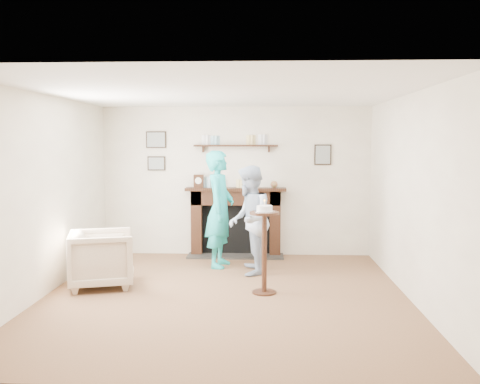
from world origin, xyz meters
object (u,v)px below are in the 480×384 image
(armchair, at_px, (102,286))
(pedestal_table, at_px, (264,236))
(man, at_px, (249,274))
(woman, at_px, (220,266))

(armchair, relative_size, pedestal_table, 0.69)
(man, bearing_deg, pedestal_table, 12.49)
(armchair, height_order, woman, woman)
(armchair, xyz_separation_m, pedestal_table, (2.15, -0.22, 0.73))
(armchair, xyz_separation_m, man, (1.93, 0.77, 0.00))
(pedestal_table, bearing_deg, man, 102.48)
(man, bearing_deg, woman, -134.39)
(armchair, bearing_deg, pedestal_table, -111.99)
(woman, xyz_separation_m, pedestal_table, (0.68, -1.45, 0.73))
(man, relative_size, woman, 0.88)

